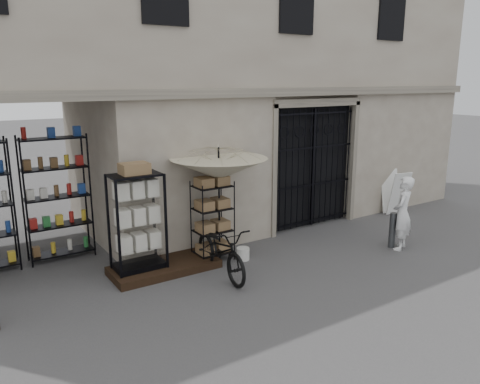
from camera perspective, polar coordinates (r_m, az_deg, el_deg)
ground at (r=9.06m, az=9.24°, el=-9.42°), size 80.00×80.00×0.00m
main_building at (r=11.65m, az=-3.92°, el=18.39°), size 14.00×4.00×9.00m
shop_recess at (r=9.21m, az=-24.81°, el=-0.34°), size 3.00×1.70×3.00m
shop_shelving at (r=9.74m, az=-25.41°, el=-1.21°), size 2.70×0.50×2.50m
iron_gate at (r=11.40m, az=8.35°, el=3.24°), size 2.50×0.21×3.00m
step_platform at (r=9.02m, az=-9.18°, el=-9.03°), size 2.00×0.90×0.15m
display_cabinet at (r=8.61m, az=-12.39°, el=-4.16°), size 0.99×0.77×1.90m
wire_rack at (r=9.24m, az=-3.36°, el=-3.63°), size 0.75×0.57×1.60m
market_umbrella at (r=9.05m, az=-2.61°, el=3.56°), size 2.14×2.16×2.70m
white_bucket at (r=9.41m, az=0.36°, el=-7.54°), size 0.32×0.32×0.25m
bicycle at (r=8.78m, az=-2.32°, el=-10.03°), size 0.70×1.00×1.83m
steel_bollard at (r=10.52m, az=18.08°, el=-4.44°), size 0.16×0.16×0.77m
shopkeeper at (r=10.60m, az=18.87°, el=-6.55°), size 1.23×1.66×0.38m
easel_sign at (r=13.10m, az=18.32°, el=-0.02°), size 0.65×0.72×1.15m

